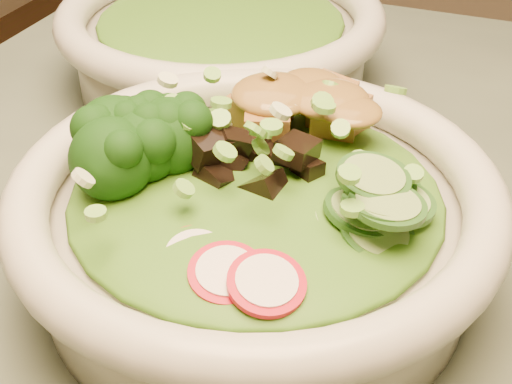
% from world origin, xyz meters
% --- Properties ---
extents(salad_bowl, '(0.28, 0.28, 0.08)m').
position_xyz_m(salad_bowl, '(-0.23, -0.08, 0.79)').
color(salad_bowl, beige).
rests_on(salad_bowl, dining_table).
extents(side_bowl, '(0.29, 0.29, 0.08)m').
position_xyz_m(side_bowl, '(-0.35, 0.15, 0.79)').
color(side_bowl, beige).
rests_on(side_bowl, dining_table).
extents(lettuce_bed, '(0.22, 0.22, 0.03)m').
position_xyz_m(lettuce_bed, '(-0.23, -0.08, 0.81)').
color(lettuce_bed, '#326916').
rests_on(lettuce_bed, salad_bowl).
extents(side_lettuce, '(0.19, 0.19, 0.02)m').
position_xyz_m(side_lettuce, '(-0.35, 0.15, 0.81)').
color(side_lettuce, '#326916').
rests_on(side_lettuce, side_bowl).
extents(broccoli_florets, '(0.11, 0.10, 0.05)m').
position_xyz_m(broccoli_florets, '(-0.30, -0.08, 0.83)').
color(broccoli_florets, black).
rests_on(broccoli_florets, salad_bowl).
extents(radish_slices, '(0.12, 0.09, 0.02)m').
position_xyz_m(radish_slices, '(-0.23, -0.15, 0.82)').
color(radish_slices, '#B20D1F').
rests_on(radish_slices, salad_bowl).
extents(cucumber_slices, '(0.10, 0.10, 0.04)m').
position_xyz_m(cucumber_slices, '(-0.16, -0.08, 0.83)').
color(cucumber_slices, '#8DBA67').
rests_on(cucumber_slices, salad_bowl).
extents(mushroom_heap, '(0.10, 0.10, 0.04)m').
position_xyz_m(mushroom_heap, '(-0.23, -0.07, 0.83)').
color(mushroom_heap, black).
rests_on(mushroom_heap, salad_bowl).
extents(tofu_cubes, '(0.11, 0.10, 0.04)m').
position_xyz_m(tofu_cubes, '(-0.23, -0.01, 0.83)').
color(tofu_cubes, brown).
rests_on(tofu_cubes, salad_bowl).
extents(peanut_sauce, '(0.07, 0.06, 0.02)m').
position_xyz_m(peanut_sauce, '(-0.23, -0.01, 0.84)').
color(peanut_sauce, brown).
rests_on(peanut_sauce, tofu_cubes).
extents(scallion_garnish, '(0.20, 0.20, 0.03)m').
position_xyz_m(scallion_garnish, '(-0.23, -0.08, 0.84)').
color(scallion_garnish, '#73BB42').
rests_on(scallion_garnish, salad_bowl).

